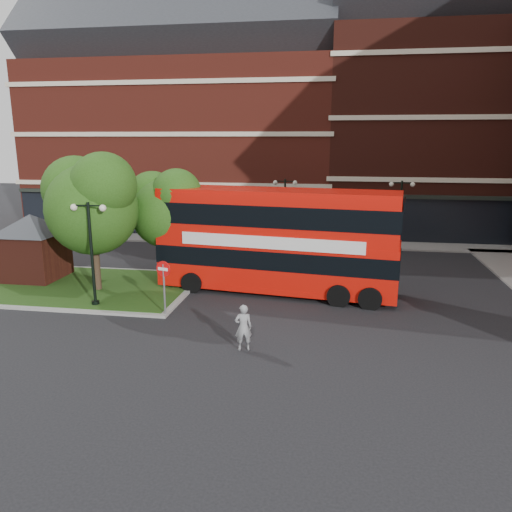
% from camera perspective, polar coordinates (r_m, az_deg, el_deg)
% --- Properties ---
extents(ground, '(120.00, 120.00, 0.00)m').
position_cam_1_polar(ground, '(22.94, -5.62, -6.70)').
color(ground, black).
rests_on(ground, ground).
extents(pavement_far, '(44.00, 3.00, 0.12)m').
position_cam_1_polar(pavement_far, '(38.53, 0.60, 1.71)').
color(pavement_far, slate).
rests_on(pavement_far, ground).
extents(terrace_far_left, '(26.00, 12.00, 14.00)m').
position_cam_1_polar(terrace_far_left, '(46.85, -7.91, 12.21)').
color(terrace_far_left, maroon).
rests_on(terrace_far_left, ground).
extents(terrace_far_right, '(18.00, 12.00, 16.00)m').
position_cam_1_polar(terrace_far_right, '(45.59, 20.29, 12.76)').
color(terrace_far_right, '#471911').
rests_on(terrace_far_right, ground).
extents(traffic_island, '(12.60, 7.60, 0.15)m').
position_cam_1_polar(traffic_island, '(28.52, -19.81, -3.28)').
color(traffic_island, gray).
rests_on(traffic_island, ground).
extents(kiosk, '(6.51, 6.51, 3.60)m').
position_cam_1_polar(kiosk, '(30.38, -24.21, 1.69)').
color(kiosk, '#471911').
rests_on(kiosk, traffic_island).
extents(tree_island_west, '(5.40, 4.71, 7.21)m').
position_cam_1_polar(tree_island_west, '(26.57, -18.39, 6.09)').
color(tree_island_west, '#2D2116').
rests_on(tree_island_west, ground).
extents(tree_island_east, '(4.46, 3.90, 6.29)m').
position_cam_1_polar(tree_island_east, '(27.70, -10.36, 5.67)').
color(tree_island_east, '#2D2116').
rests_on(tree_island_east, ground).
extents(lamp_island, '(1.72, 0.36, 5.00)m').
position_cam_1_polar(lamp_island, '(24.30, -18.30, 0.76)').
color(lamp_island, black).
rests_on(lamp_island, ground).
extents(lamp_far_left, '(1.72, 0.36, 5.00)m').
position_cam_1_polar(lamp_far_left, '(35.85, 3.30, 5.30)').
color(lamp_far_left, black).
rests_on(lamp_far_left, ground).
extents(lamp_far_right, '(1.72, 0.36, 5.00)m').
position_cam_1_polar(lamp_far_right, '(35.94, 16.14, 4.82)').
color(lamp_far_right, black).
rests_on(lamp_far_right, ground).
extents(bus, '(12.51, 4.37, 4.68)m').
position_cam_1_polar(bus, '(25.44, 2.38, 2.53)').
color(bus, red).
rests_on(bus, ground).
extents(woman, '(0.75, 0.60, 1.80)m').
position_cam_1_polar(woman, '(18.94, -1.46, -8.16)').
color(woman, gray).
rests_on(woman, ground).
extents(car_silver, '(4.41, 1.79, 1.50)m').
position_cam_1_polar(car_silver, '(36.53, -0.55, 2.17)').
color(car_silver, '#9D9EA4').
rests_on(car_silver, ground).
extents(car_white, '(4.35, 1.66, 1.42)m').
position_cam_1_polar(car_white, '(37.53, 6.62, 2.32)').
color(car_white, silver).
rests_on(car_white, ground).
extents(no_entry_sign, '(0.70, 0.25, 2.57)m').
position_cam_1_polar(no_entry_sign, '(22.45, -10.50, -2.40)').
color(no_entry_sign, slate).
rests_on(no_entry_sign, ground).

